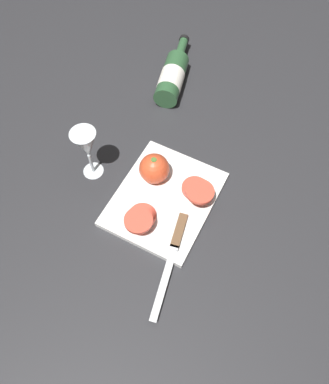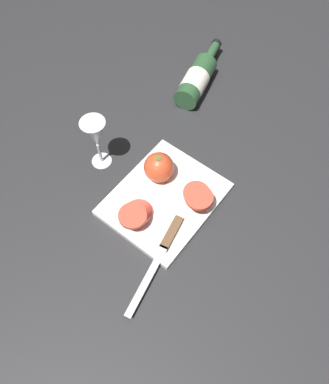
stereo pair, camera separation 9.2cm
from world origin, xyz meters
TOP-DOWN VIEW (x-y plane):
  - ground_plane at (0.00, 0.00)m, footprint 3.00×3.00m
  - cutting_board at (0.08, -0.01)m, footprint 0.31×0.26m
  - wine_bottle at (-0.34, -0.19)m, footprint 0.31×0.13m
  - wine_glass at (0.08, -0.24)m, footprint 0.07×0.07m
  - whole_tomato at (0.03, -0.06)m, footprint 0.09×0.09m
  - knife at (0.18, 0.08)m, footprint 0.29×0.08m
  - tomato_slice_stack_near at (0.17, -0.03)m, footprint 0.11×0.08m
  - tomato_slice_stack_far at (0.03, 0.07)m, footprint 0.11×0.10m

SIDE VIEW (x-z plane):
  - ground_plane at x=0.00m, z-range 0.00..0.00m
  - cutting_board at x=0.08m, z-range 0.00..0.02m
  - knife at x=0.18m, z-range 0.02..0.03m
  - wine_bottle at x=-0.34m, z-range 0.00..0.08m
  - tomato_slice_stack_near at x=0.17m, z-range 0.02..0.07m
  - tomato_slice_stack_far at x=0.03m, z-range 0.02..0.08m
  - whole_tomato at x=0.03m, z-range 0.02..0.10m
  - wine_glass at x=0.08m, z-range 0.03..0.21m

